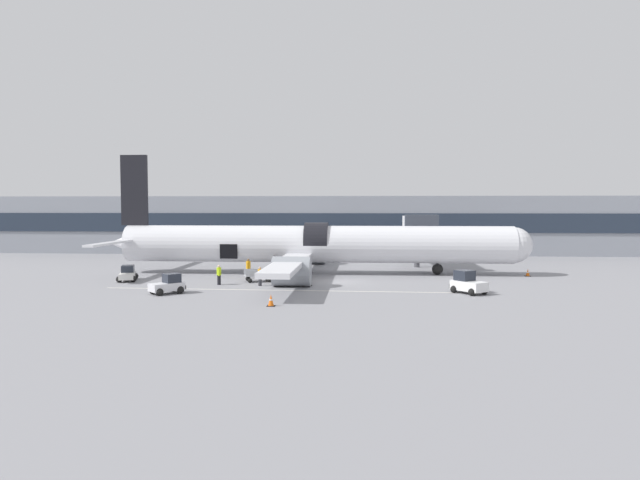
% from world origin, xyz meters
% --- Properties ---
extents(ground_plane, '(500.00, 500.00, 0.00)m').
position_xyz_m(ground_plane, '(0.00, 0.00, 0.00)').
color(ground_plane, gray).
extents(apron_marking_line, '(28.81, 0.81, 0.01)m').
position_xyz_m(apron_marking_line, '(-4.47, -5.12, 0.00)').
color(apron_marking_line, silver).
rests_on(apron_marking_line, ground_plane).
extents(terminal_strip, '(106.64, 10.23, 8.00)m').
position_xyz_m(terminal_strip, '(0.00, 32.42, 4.00)').
color(terminal_strip, gray).
rests_on(terminal_strip, ground_plane).
extents(jet_bridge_stub, '(3.26, 10.37, 5.77)m').
position_xyz_m(jet_bridge_stub, '(7.73, 12.14, 4.22)').
color(jet_bridge_stub, '#4C4C51').
rests_on(jet_bridge_stub, ground_plane).
extents(airplane, '(41.64, 36.02, 11.72)m').
position_xyz_m(airplane, '(-3.22, 6.13, 2.82)').
color(airplane, silver).
rests_on(airplane, ground_plane).
extents(baggage_tug_lead, '(2.34, 3.50, 1.32)m').
position_xyz_m(baggage_tug_lead, '(-19.07, -0.31, 0.58)').
color(baggage_tug_lead, silver).
rests_on(baggage_tug_lead, ground_plane).
extents(baggage_tug_mid, '(2.73, 2.98, 1.74)m').
position_xyz_m(baggage_tug_mid, '(9.80, -5.66, 0.73)').
color(baggage_tug_mid, white).
rests_on(baggage_tug_mid, ground_plane).
extents(baggage_tug_rear, '(2.64, 2.66, 1.51)m').
position_xyz_m(baggage_tug_rear, '(-12.88, -7.49, 0.63)').
color(baggage_tug_rear, silver).
rests_on(baggage_tug_rear, ground_plane).
extents(baggage_cart_loading, '(3.39, 2.25, 1.07)m').
position_xyz_m(baggage_cart_loading, '(-7.20, -0.10, 0.51)').
color(baggage_cart_loading, '#B7BABF').
rests_on(baggage_cart_loading, ground_plane).
extents(ground_crew_loader_a, '(0.48, 0.59, 1.69)m').
position_xyz_m(ground_crew_loader_a, '(-10.25, -2.38, 0.89)').
color(ground_crew_loader_a, black).
rests_on(ground_crew_loader_a, ground_plane).
extents(ground_crew_loader_b, '(0.51, 0.51, 1.60)m').
position_xyz_m(ground_crew_loader_b, '(-6.69, -2.75, 0.84)').
color(ground_crew_loader_b, '#2D2D33').
rests_on(ground_crew_loader_b, ground_plane).
extents(ground_crew_driver, '(0.42, 0.55, 1.58)m').
position_xyz_m(ground_crew_driver, '(-4.84, 1.40, 0.83)').
color(ground_crew_driver, '#2D2D33').
rests_on(ground_crew_driver, ground_plane).
extents(ground_crew_supervisor, '(0.44, 0.63, 1.83)m').
position_xyz_m(ground_crew_supervisor, '(-8.64, 2.07, 0.96)').
color(ground_crew_supervisor, '#2D2D33').
rests_on(ground_crew_supervisor, ground_plane).
extents(safety_cone_nose, '(0.52, 0.52, 0.67)m').
position_xyz_m(safety_cone_nose, '(17.45, 5.63, 0.32)').
color(safety_cone_nose, black).
rests_on(safety_cone_nose, ground_plane).
extents(safety_cone_engine_left, '(0.55, 0.55, 0.78)m').
position_xyz_m(safety_cone_engine_left, '(-4.23, -12.26, 0.37)').
color(safety_cone_engine_left, black).
rests_on(safety_cone_engine_left, ground_plane).
extents(safety_cone_wingtip, '(0.56, 0.56, 0.60)m').
position_xyz_m(safety_cone_wingtip, '(-2.66, -2.39, 0.28)').
color(safety_cone_wingtip, black).
rests_on(safety_cone_wingtip, ground_plane).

